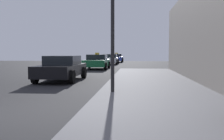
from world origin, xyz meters
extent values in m
cube|color=#5B5B60|center=(4.00, 0.00, 0.07)|extent=(4.00, 32.00, 0.15)
cylinder|color=black|center=(2.48, 3.18, 2.17)|extent=(0.12, 0.12, 4.04)
cube|color=black|center=(-0.54, 7.80, 0.54)|extent=(1.74, 4.36, 0.55)
cube|color=black|center=(-0.54, 8.02, 1.04)|extent=(1.53, 1.96, 0.45)
cylinder|color=black|center=(0.33, 6.41, 0.32)|extent=(0.22, 0.64, 0.64)
cylinder|color=black|center=(-1.41, 6.41, 0.32)|extent=(0.22, 0.64, 0.64)
cylinder|color=black|center=(0.33, 9.20, 0.32)|extent=(0.22, 0.64, 0.64)
cylinder|color=black|center=(-1.41, 9.20, 0.32)|extent=(0.22, 0.64, 0.64)
cube|color=#196638|center=(-0.15, 17.47, 0.54)|extent=(1.83, 4.36, 0.55)
cube|color=black|center=(-0.15, 17.68, 1.04)|extent=(1.61, 1.96, 0.45)
cube|color=yellow|center=(-0.15, 17.68, 1.35)|extent=(0.36, 0.14, 0.16)
cylinder|color=black|center=(0.76, 16.07, 0.32)|extent=(0.22, 0.64, 0.64)
cylinder|color=black|center=(-1.07, 16.07, 0.32)|extent=(0.22, 0.64, 0.64)
cylinder|color=black|center=(0.76, 18.86, 0.32)|extent=(0.22, 0.64, 0.64)
cylinder|color=black|center=(-1.07, 18.86, 0.32)|extent=(0.22, 0.64, 0.64)
cube|color=white|center=(0.08, 27.04, 0.54)|extent=(1.78, 4.19, 0.55)
cube|color=black|center=(0.08, 27.24, 1.04)|extent=(1.57, 1.88, 0.45)
cylinder|color=black|center=(0.97, 25.70, 0.32)|extent=(0.22, 0.64, 0.64)
cylinder|color=black|center=(-0.81, 25.70, 0.32)|extent=(0.22, 0.64, 0.64)
cylinder|color=black|center=(0.97, 28.38, 0.32)|extent=(0.22, 0.64, 0.64)
cylinder|color=black|center=(-0.81, 28.38, 0.32)|extent=(0.22, 0.64, 0.64)
cube|color=#233899|center=(0.32, 34.43, 0.54)|extent=(1.76, 4.13, 0.55)
cube|color=black|center=(0.32, 34.64, 1.04)|extent=(1.55, 1.86, 0.45)
cube|color=yellow|center=(0.32, 34.64, 1.35)|extent=(0.36, 0.14, 0.16)
cylinder|color=black|center=(1.20, 33.11, 0.32)|extent=(0.22, 0.64, 0.64)
cylinder|color=black|center=(-0.56, 33.11, 0.32)|extent=(0.22, 0.64, 0.64)
cylinder|color=black|center=(1.20, 35.75, 0.32)|extent=(0.22, 0.64, 0.64)
cylinder|color=black|center=(-0.56, 35.75, 0.32)|extent=(0.22, 0.64, 0.64)
camera|label=1|loc=(3.23, -5.38, 1.42)|focal=42.41mm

